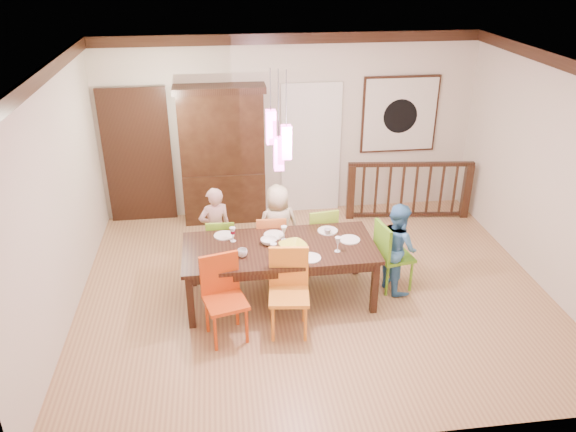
{
  "coord_description": "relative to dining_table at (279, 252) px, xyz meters",
  "views": [
    {
      "loc": [
        -1.12,
        -6.1,
        4.09
      ],
      "look_at": [
        -0.32,
        0.17,
        1.01
      ],
      "focal_mm": 35.0,
      "sensor_mm": 36.0,
      "label": 1
    }
  ],
  "objects": [
    {
      "name": "floor",
      "position": [
        0.46,
        0.13,
        -0.68
      ],
      "size": [
        6.0,
        6.0,
        0.0
      ],
      "primitive_type": "plane",
      "color": "#A0724D",
      "rests_on": "ground"
    },
    {
      "name": "serving_bowl",
      "position": [
        0.15,
        -0.1,
        0.11
      ],
      "size": [
        0.41,
        0.41,
        0.08
      ],
      "primitive_type": "imported",
      "rotation": [
        0.0,
        0.0,
        0.38
      ],
      "color": "#D5D53C",
      "rests_on": "dining_table"
    },
    {
      "name": "white_doorway",
      "position": [
        0.81,
        2.59,
        0.37
      ],
      "size": [
        0.97,
        0.05,
        2.22
      ],
      "primitive_type": "cube",
      "color": "silver",
      "rests_on": "wall_back"
    },
    {
      "name": "wall_back",
      "position": [
        0.46,
        2.63,
        0.77
      ],
      "size": [
        6.0,
        0.0,
        6.0
      ],
      "primitive_type": "plane",
      "rotation": [
        1.57,
        0.0,
        0.0
      ],
      "color": "beige",
      "rests_on": "floor"
    },
    {
      "name": "cup_right",
      "position": [
        0.64,
        0.23,
        0.12
      ],
      "size": [
        0.09,
        0.09,
        0.09
      ],
      "primitive_type": "imported",
      "rotation": [
        0.0,
        0.0,
        -0.03
      ],
      "color": "silver",
      "rests_on": "dining_table"
    },
    {
      "name": "plate_far_left",
      "position": [
        -0.67,
        0.36,
        0.08
      ],
      "size": [
        0.26,
        0.26,
        0.01
      ],
      "primitive_type": "cylinder",
      "color": "white",
      "rests_on": "dining_table"
    },
    {
      "name": "chair_far_left",
      "position": [
        -0.71,
        0.74,
        -0.2
      ],
      "size": [
        0.39,
        0.39,
        0.83
      ],
      "rotation": [
        0.0,
        0.0,
        3.1
      ],
      "color": "#76B926",
      "rests_on": "floor"
    },
    {
      "name": "crown_molding",
      "position": [
        0.46,
        0.13,
        2.14
      ],
      "size": [
        6.0,
        5.0,
        0.16
      ],
      "primitive_type": null,
      "color": "black",
      "rests_on": "wall_back"
    },
    {
      "name": "napkin",
      "position": [
        -0.05,
        -0.34,
        0.08
      ],
      "size": [
        0.18,
        0.14,
        0.01
      ],
      "primitive_type": "cube",
      "color": "#D83359",
      "rests_on": "dining_table"
    },
    {
      "name": "plate_far_mid",
      "position": [
        -0.04,
        0.3,
        0.08
      ],
      "size": [
        0.26,
        0.26,
        0.01
      ],
      "primitive_type": "cylinder",
      "color": "white",
      "rests_on": "dining_table"
    },
    {
      "name": "plate_near_left",
      "position": [
        -0.68,
        -0.36,
        0.08
      ],
      "size": [
        0.26,
        0.26,
        0.01
      ],
      "primitive_type": "cylinder",
      "color": "white",
      "rests_on": "dining_table"
    },
    {
      "name": "person_far_mid",
      "position": [
        0.07,
        0.81,
        -0.07
      ],
      "size": [
        0.65,
        0.48,
        1.21
      ],
      "primitive_type": "imported",
      "rotation": [
        0.0,
        0.0,
        3.32
      ],
      "color": "beige",
      "rests_on": "floor"
    },
    {
      "name": "panel_door",
      "position": [
        -1.94,
        2.58,
        0.37
      ],
      "size": [
        1.04,
        0.07,
        2.24
      ],
      "primitive_type": "cube",
      "color": "black",
      "rests_on": "wall_back"
    },
    {
      "name": "person_end_right",
      "position": [
        1.52,
        0.06,
        -0.08
      ],
      "size": [
        0.59,
        0.68,
        1.2
      ],
      "primitive_type": "imported",
      "rotation": [
        0.0,
        0.0,
        1.83
      ],
      "color": "#4586C3",
      "rests_on": "floor"
    },
    {
      "name": "chair_near_mid",
      "position": [
        0.03,
        -0.69,
        -0.1
      ],
      "size": [
        0.5,
        0.5,
        1.0
      ],
      "rotation": [
        0.0,
        0.0,
        -0.12
      ],
      "color": "orange",
      "rests_on": "floor"
    },
    {
      "name": "cup_left",
      "position": [
        -0.46,
        -0.19,
        0.12
      ],
      "size": [
        0.16,
        0.16,
        0.1
      ],
      "primitive_type": "imported",
      "rotation": [
        0.0,
        0.0,
        -0.41
      ],
      "color": "silver",
      "rests_on": "dining_table"
    },
    {
      "name": "chair_far_mid",
      "position": [
        -0.04,
        0.69,
        -0.18
      ],
      "size": [
        0.4,
        0.4,
        0.87
      ],
      "rotation": [
        0.0,
        0.0,
        3.12
      ],
      "color": "#C5672B",
      "rests_on": "floor"
    },
    {
      "name": "plate_end_right",
      "position": [
        0.89,
        0.05,
        0.08
      ],
      "size": [
        0.26,
        0.26,
        0.01
      ],
      "primitive_type": "cylinder",
      "color": "white",
      "rests_on": "dining_table"
    },
    {
      "name": "chair_far_right",
      "position": [
        0.64,
        0.79,
        -0.16
      ],
      "size": [
        0.45,
        0.45,
        0.89
      ],
      "rotation": [
        0.0,
        0.0,
        3.28
      ],
      "color": "#8ABB2D",
      "rests_on": "floor"
    },
    {
      "name": "wine_glass_b",
      "position": [
        0.08,
        0.16,
        0.17
      ],
      "size": [
        0.08,
        0.08,
        0.19
      ],
      "primitive_type": null,
      "color": "silver",
      "rests_on": "dining_table"
    },
    {
      "name": "balustrade",
      "position": [
        2.35,
        2.08,
        -0.18
      ],
      "size": [
        2.03,
        0.29,
        0.96
      ],
      "rotation": [
        0.0,
        0.0,
        -0.1
      ],
      "color": "black",
      "rests_on": "floor"
    },
    {
      "name": "pendant_cluster",
      "position": [
        0.0,
        -0.0,
        1.43
      ],
      "size": [
        0.27,
        0.21,
        1.14
      ],
      "color": "#FF4CC1",
      "rests_on": "ceiling"
    },
    {
      "name": "china_hutch",
      "position": [
        -0.62,
        2.42,
        0.43
      ],
      "size": [
        1.38,
        0.46,
        2.19
      ],
      "color": "black",
      "rests_on": "floor"
    },
    {
      "name": "wine_glass_a",
      "position": [
        -0.56,
        0.21,
        0.17
      ],
      "size": [
        0.08,
        0.08,
        0.19
      ],
      "primitive_type": null,
      "color": "#590C19",
      "rests_on": "dining_table"
    },
    {
      "name": "chair_near_left",
      "position": [
        -0.69,
        -0.72,
        -0.11
      ],
      "size": [
        0.55,
        0.55,
        0.99
      ],
      "rotation": [
        0.0,
        0.0,
        0.26
      ],
      "color": "#C5400F",
      "rests_on": "floor"
    },
    {
      "name": "ceiling",
      "position": [
        0.46,
        0.13,
        2.22
      ],
      "size": [
        6.0,
        6.0,
        0.0
      ],
      "primitive_type": "plane",
      "rotation": [
        3.14,
        0.0,
        0.0
      ],
      "color": "white",
      "rests_on": "wall_back"
    },
    {
      "name": "wine_glass_d",
      "position": [
        0.68,
        -0.21,
        0.17
      ],
      "size": [
        0.08,
        0.08,
        0.19
      ],
      "primitive_type": null,
      "color": "silver",
      "rests_on": "dining_table"
    },
    {
      "name": "painting",
      "position": [
        2.26,
        2.59,
        0.92
      ],
      "size": [
        1.25,
        0.06,
        1.25
      ],
      "color": "black",
      "rests_on": "wall_back"
    },
    {
      "name": "person_far_left",
      "position": [
        -0.78,
        0.84,
        -0.07
      ],
      "size": [
        0.5,
        0.4,
        1.21
      ],
      "primitive_type": "imported",
      "rotation": [
        0.0,
        0.0,
        3.42
      ],
      "color": "beige",
      "rests_on": "floor"
    },
    {
      "name": "small_bowl",
      "position": [
        -0.12,
        0.09,
        0.11
      ],
      "size": [
        0.27,
        0.27,
        0.06
      ],
      "primitive_type": "imported",
      "rotation": [
        0.0,
        0.0,
        -0.37
      ],
      "color": "white",
      "rests_on": "dining_table"
    },
    {
      "name": "plate_far_right",
      "position": [
        0.66,
        0.32,
        0.08
      ],
      "size": [
        0.26,
        0.26,
        0.01
      ],
      "primitive_type": "cylinder",
      "color": "white",
      "rests_on": "dining_table"
    },
    {
      "name": "wine_glass_c",
      "position": [
        -0.1,
        -0.27,
        0.17
      ],
      "size": [
        0.08,
        0.08,
        0.19
      ],
      "primitive_type": null,
      "color": "#590C19",
      "rests_on": "dining_table"
    },
    {
      "name": "wall_right",
      "position": [
        3.46,
        0.13,
        0.77
      ],
      "size": [
        0.0,
        5.0,
        5.0
      ],
      "primitive_type": "plane",
      "rotation": [
        1.57,
        0.0,
        -1.57
      ],
      "color": "beige",
      "rests_on": "floor"
    },
    {
      "name": "wall_left",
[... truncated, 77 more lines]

